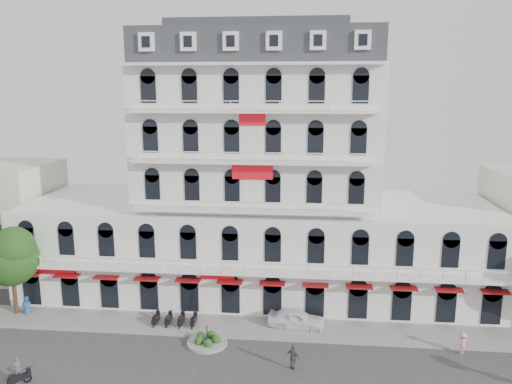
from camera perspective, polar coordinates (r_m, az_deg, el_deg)
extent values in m
cube|color=gray|center=(43.68, -0.80, -15.21)|extent=(53.00, 4.00, 0.16)
cube|color=silver|center=(50.31, 0.33, -6.07)|extent=(45.00, 14.00, 9.00)
cube|color=silver|center=(48.11, 0.35, 6.51)|extent=(22.00, 12.00, 13.00)
cube|color=#2D3035|center=(48.06, 0.36, 16.05)|extent=(21.56, 11.76, 3.00)
cube|color=#2D3035|center=(48.24, 0.36, 18.30)|extent=(15.84, 8.64, 0.80)
cube|color=maroon|center=(43.62, -0.59, -10.31)|extent=(40.50, 1.00, 0.15)
cube|color=red|center=(42.38, -0.42, 2.40)|extent=(3.50, 0.10, 1.40)
cylinder|color=gray|center=(41.45, -5.60, -16.77)|extent=(3.20, 3.20, 0.24)
cylinder|color=black|center=(41.09, -5.62, -15.82)|extent=(0.08, 0.08, 1.40)
sphere|color=#1A4316|center=(41.18, -4.61, -16.44)|extent=(0.70, 0.70, 0.70)
sphere|color=#1A4316|center=(41.84, -5.11, -15.97)|extent=(0.70, 0.70, 0.70)
sphere|color=#1A4316|center=(41.76, -6.27, -16.05)|extent=(0.70, 0.70, 0.70)
sphere|color=#1A4316|center=(41.06, -6.54, -16.57)|extent=(0.70, 0.70, 0.70)
sphere|color=#1A4316|center=(40.68, -5.51, -16.83)|extent=(0.70, 0.70, 0.70)
cylinder|color=#382314|center=(50.05, -25.83, -10.58)|extent=(0.36, 0.36, 3.74)
sphere|color=#1C3D13|center=(48.94, -26.19, -6.88)|extent=(4.76, 4.76, 4.76)
sphere|color=#1C3D13|center=(48.12, -25.98, -5.78)|extent=(3.74, 3.74, 3.74)
sphere|color=#1C3D13|center=(49.19, -26.48, -5.98)|extent=(3.40, 3.40, 3.40)
imported|color=white|center=(43.58, 4.62, -14.23)|extent=(4.98, 2.41, 1.64)
cube|color=black|center=(39.66, -25.47, -18.64)|extent=(1.25, 1.36, 0.35)
torus|color=black|center=(39.92, -24.64, -18.80)|extent=(0.49, 0.53, 0.60)
imported|color=#505257|center=(39.31, -25.56, -17.73)|extent=(0.69, 0.71, 1.64)
imported|color=#294E7D|center=(49.91, -24.73, -11.75)|extent=(1.02, 0.84, 1.80)
imported|color=#53545B|center=(37.82, 4.31, -18.29)|extent=(1.20, 0.98, 1.92)
imported|color=pink|center=(42.64, 22.52, -15.66)|extent=(1.25, 0.88, 1.77)
imported|color=navy|center=(49.93, -24.73, -11.79)|extent=(0.74, 0.70, 1.70)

